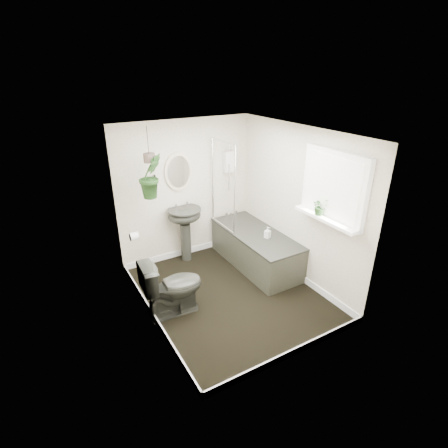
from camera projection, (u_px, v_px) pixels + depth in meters
floor at (229, 294)px, 5.08m from camera, size 2.30×2.80×0.02m
ceiling at (230, 131)px, 4.12m from camera, size 2.30×2.80×0.02m
wall_back at (185, 191)px, 5.71m from camera, size 2.30×0.02×2.30m
wall_front at (302, 271)px, 3.49m from camera, size 2.30×0.02×2.30m
wall_left at (144, 241)px, 4.07m from camera, size 0.02×2.80×2.30m
wall_right at (297, 205)px, 5.13m from camera, size 0.02×2.80×2.30m
skirting at (229, 291)px, 5.05m from camera, size 2.30×2.80×0.10m
bathtub at (256, 248)px, 5.71m from camera, size 0.72×1.72×0.58m
bath_screen at (223, 186)px, 5.54m from camera, size 0.04×0.72×1.40m
shower_box at (230, 162)px, 5.85m from camera, size 0.20×0.10×0.35m
oval_mirror at (179, 172)px, 5.48m from camera, size 0.46×0.03×0.62m
wall_sconce at (155, 182)px, 5.33m from camera, size 0.04×0.04×0.22m
toilet_roll_holder at (134, 236)px, 4.75m from camera, size 0.11×0.11×0.11m
window_recess at (334, 186)px, 4.34m from camera, size 0.08×1.00×0.90m
window_sill at (326, 218)px, 4.48m from camera, size 0.18×1.00×0.04m
window_blinds at (331, 187)px, 4.32m from camera, size 0.01×0.86×0.76m
toilet at (172, 287)px, 4.54m from camera, size 0.81×0.49×0.80m
pedestal_sink at (185, 234)px, 5.79m from camera, size 0.56×0.48×0.93m
sill_plant at (320, 206)px, 4.50m from camera, size 0.24×0.22×0.23m
hanging_plant at (151, 176)px, 4.85m from camera, size 0.39×0.33×0.63m
soap_bottle at (268, 232)px, 5.39m from camera, size 0.11×0.11×0.18m
hanging_pot at (149, 158)px, 4.75m from camera, size 0.16×0.16×0.12m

